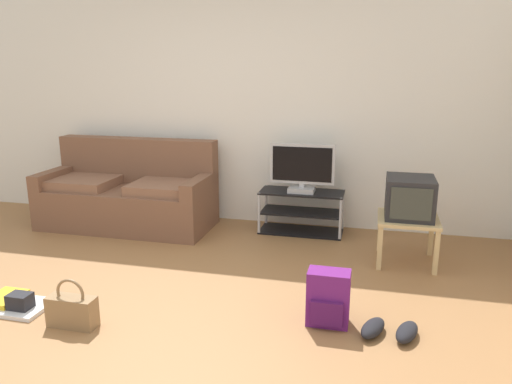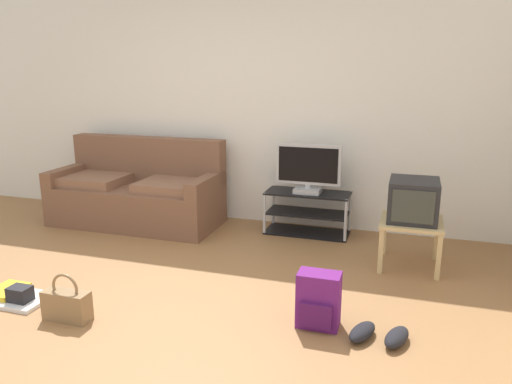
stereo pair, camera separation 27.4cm
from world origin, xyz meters
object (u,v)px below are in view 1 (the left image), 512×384
(side_table, at_px, (408,224))
(handbag, at_px, (72,310))
(couch, at_px, (129,195))
(backpack, at_px, (328,298))
(flat_tv, at_px, (302,168))
(tv_stand, at_px, (301,212))
(crt_tv, at_px, (410,197))
(floor_tray, at_px, (13,303))
(sneakers_pair, at_px, (390,330))

(side_table, bearing_deg, handbag, -142.63)
(couch, distance_m, backpack, 2.89)
(flat_tv, bearing_deg, tv_stand, 90.00)
(side_table, bearing_deg, backpack, -114.11)
(tv_stand, bearing_deg, flat_tv, -90.00)
(side_table, height_order, handbag, side_table)
(crt_tv, distance_m, backpack, 1.47)
(couch, distance_m, crt_tv, 2.96)
(crt_tv, height_order, backpack, crt_tv)
(backpack, relative_size, floor_tray, 0.76)
(couch, height_order, handbag, couch)
(couch, xyz_separation_m, backpack, (2.35, -1.67, -0.15))
(side_table, relative_size, crt_tv, 1.16)
(handbag, distance_m, floor_tray, 0.60)
(flat_tv, bearing_deg, backpack, -75.77)
(couch, distance_m, floor_tray, 2.02)
(side_table, bearing_deg, flat_tv, 150.80)
(sneakers_pair, height_order, floor_tray, floor_tray)
(flat_tv, bearing_deg, crt_tv, -28.51)
(side_table, height_order, crt_tv, crt_tv)
(tv_stand, relative_size, backpack, 2.27)
(sneakers_pair, bearing_deg, floor_tray, -174.65)
(handbag, bearing_deg, tv_stand, 62.47)
(crt_tv, xyz_separation_m, backpack, (-0.57, -1.29, -0.41))
(couch, bearing_deg, floor_tray, -87.20)
(side_table, height_order, floor_tray, side_table)
(flat_tv, distance_m, sneakers_pair, 2.21)
(tv_stand, height_order, handbag, tv_stand)
(floor_tray, bearing_deg, side_table, 29.42)
(tv_stand, relative_size, crt_tv, 1.94)
(couch, height_order, tv_stand, couch)
(couch, distance_m, flat_tv, 1.92)
(flat_tv, xyz_separation_m, handbag, (-1.21, -2.30, -0.58))
(tv_stand, bearing_deg, handbag, -117.53)
(tv_stand, xyz_separation_m, flat_tv, (0.00, -0.02, 0.47))
(couch, relative_size, handbag, 5.35)
(couch, xyz_separation_m, handbag, (0.67, -2.11, -0.23))
(tv_stand, distance_m, flat_tv, 0.47)
(backpack, bearing_deg, flat_tv, 126.72)
(side_table, relative_size, handbag, 1.51)
(tv_stand, distance_m, crt_tv, 1.25)
(flat_tv, height_order, backpack, flat_tv)
(crt_tv, relative_size, floor_tray, 0.89)
(tv_stand, distance_m, sneakers_pair, 2.14)
(tv_stand, distance_m, backpack, 1.93)
(crt_tv, distance_m, sneakers_pair, 1.48)
(backpack, distance_m, handbag, 1.74)
(sneakers_pair, relative_size, floor_tray, 0.84)
(handbag, bearing_deg, backpack, 14.85)
(tv_stand, bearing_deg, couch, -173.78)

